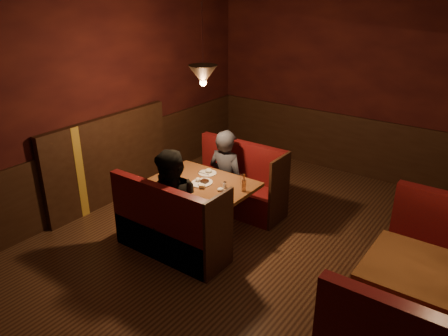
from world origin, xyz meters
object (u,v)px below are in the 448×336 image
Objects in this scene: second_table at (446,297)px; main_bench_far at (239,188)px; main_bench_near at (169,232)px; main_table at (206,192)px; diner_b at (174,189)px; diner_a at (226,160)px.

main_bench_far is at bearing 157.83° from second_table.
main_bench_near is at bearing -174.43° from second_table.
main_table is 2.98m from second_table.
diner_b is at bearing -177.06° from second_table.
second_table is (2.92, -1.19, 0.27)m from main_bench_far.
main_bench_far is 1.03× the size of second_table.
diner_b is at bearing -90.03° from main_table.
main_bench_far reaches higher than main_table.
second_table is 0.89× the size of diner_a.
diner_a is at bearing 94.60° from main_bench_near.
main_table is 0.83× the size of diner_a.
diner_a is at bearing -123.15° from main_bench_far.
second_table is at bearing -19.99° from diner_b.
diner_a reaches higher than second_table.
main_table is 0.80× the size of diner_b.
second_table is 2.95m from diner_b.
main_bench_near is (0.02, -0.74, -0.23)m from main_table.
main_table is 0.91× the size of main_bench_far.
diner_b reaches higher than main_bench_far.
main_bench_near is at bearing -106.01° from diner_b.
main_table is at bearing 100.15° from diner_a.
main_bench_far is 1.00× the size of main_bench_near.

